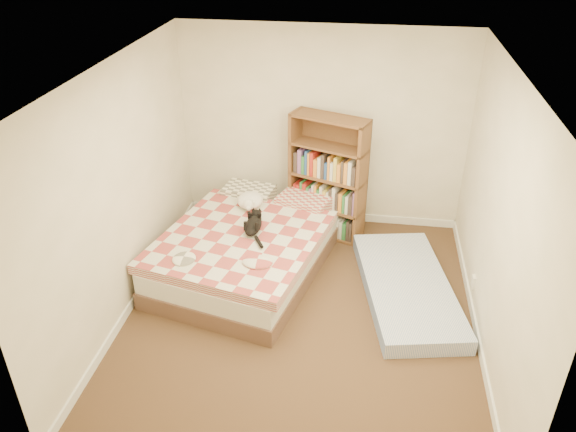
# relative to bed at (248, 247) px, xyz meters

# --- Properties ---
(room) EXTENTS (3.51, 4.01, 2.51)m
(room) POSITION_rel_bed_xyz_m (0.69, -0.73, 0.93)
(room) COLOR #46311E
(room) RESTS_ON ground
(bed) EXTENTS (2.01, 2.50, 0.59)m
(bed) POSITION_rel_bed_xyz_m (0.00, 0.00, 0.00)
(bed) COLOR brown
(bed) RESTS_ON room
(bookshelf) EXTENTS (1.03, 0.63, 1.55)m
(bookshelf) POSITION_rel_bed_xyz_m (0.80, 0.94, 0.30)
(bookshelf) COLOR brown
(bookshelf) RESTS_ON room
(floor_mattress) EXTENTS (1.22, 2.05, 0.17)m
(floor_mattress) POSITION_rel_bed_xyz_m (1.78, -0.25, -0.18)
(floor_mattress) COLOR #7A94CC
(floor_mattress) RESTS_ON room
(black_cat) EXTENTS (0.22, 0.66, 0.15)m
(black_cat) POSITION_rel_bed_xyz_m (0.08, -0.02, 0.33)
(black_cat) COLOR black
(black_cat) RESTS_ON bed
(white_dog) EXTENTS (0.45, 0.45, 0.16)m
(white_dog) POSITION_rel_bed_xyz_m (-0.06, 0.48, 0.34)
(white_dog) COLOR white
(white_dog) RESTS_ON bed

